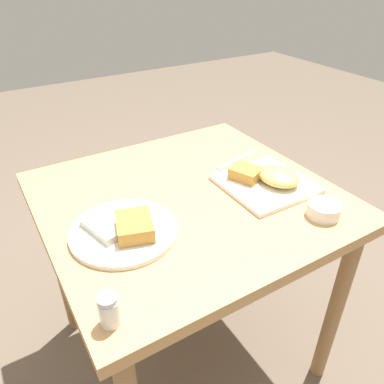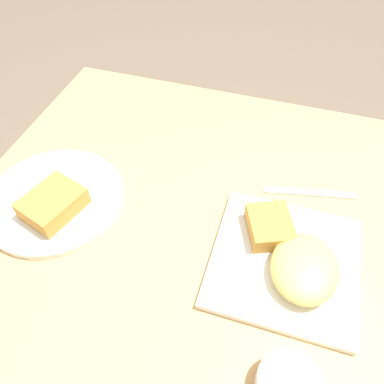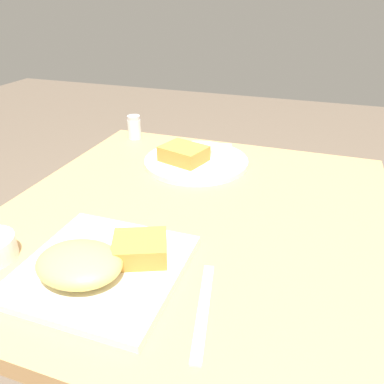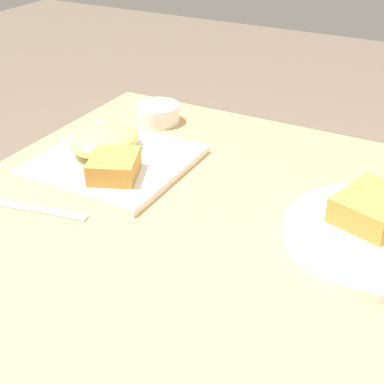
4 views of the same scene
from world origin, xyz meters
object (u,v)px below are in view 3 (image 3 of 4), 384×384
plate_square_near (99,264)px  salt_shaker (134,129)px  butter_knife (203,309)px  plate_oval_far (194,159)px

plate_square_near → salt_shaker: salt_shaker is taller
plate_square_near → butter_knife: plate_square_near is taller
salt_shaker → butter_knife: bearing=-55.9°
plate_square_near → salt_shaker: 0.65m
salt_shaker → butter_knife: 0.76m
plate_oval_far → plate_square_near: bearing=-90.3°
plate_oval_far → salt_shaker: 0.28m
plate_oval_far → butter_knife: (0.18, -0.50, -0.01)m
salt_shaker → butter_knife: salt_shaker is taller
plate_oval_far → salt_shaker: bearing=151.9°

